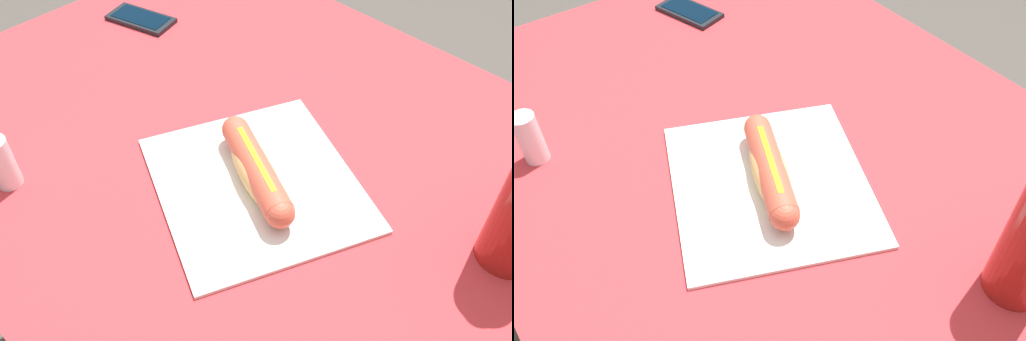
{
  "view_description": "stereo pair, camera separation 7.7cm",
  "coord_description": "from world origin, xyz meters",
  "views": [
    {
      "loc": [
        -0.45,
        0.43,
        1.34
      ],
      "look_at": [
        -0.07,
        0.06,
        0.79
      ],
      "focal_mm": 38.48,
      "sensor_mm": 36.0,
      "label": 1
    },
    {
      "loc": [
        -0.5,
        0.37,
        1.34
      ],
      "look_at": [
        -0.07,
        0.06,
        0.79
      ],
      "focal_mm": 38.48,
      "sensor_mm": 36.0,
      "label": 2
    }
  ],
  "objects": [
    {
      "name": "paper_wrapper",
      "position": [
        -0.07,
        0.06,
        0.76
      ],
      "size": [
        0.38,
        0.37,
        0.01
      ],
      "primitive_type": "cube",
      "rotation": [
        0.0,
        0.0,
        -0.41
      ],
      "color": "silver",
      "rests_on": "dining_table"
    },
    {
      "name": "hot_dog",
      "position": [
        -0.07,
        0.06,
        0.79
      ],
      "size": [
        0.2,
        0.11,
        0.05
      ],
      "color": "tan",
      "rests_on": "paper_wrapper"
    },
    {
      "name": "cell_phone",
      "position": [
        0.41,
        -0.09,
        0.76
      ],
      "size": [
        0.15,
        0.1,
        0.01
      ],
      "color": "black",
      "rests_on": "dining_table"
    },
    {
      "name": "salt_shaker",
      "position": [
        0.19,
        0.31,
        0.8
      ],
      "size": [
        0.04,
        0.04,
        0.08
      ],
      "primitive_type": "cylinder",
      "color": "silver",
      "rests_on": "dining_table"
    },
    {
      "name": "dining_table",
      "position": [
        0.0,
        0.0,
        0.62
      ],
      "size": [
        1.14,
        0.86,
        0.76
      ],
      "color": "brown",
      "rests_on": "ground"
    }
  ]
}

